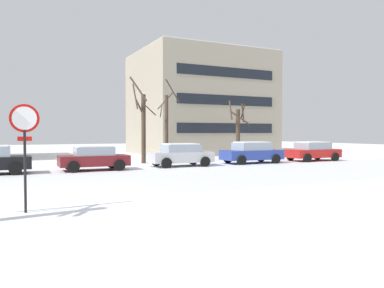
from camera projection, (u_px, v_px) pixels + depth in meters
name	position (u px, v px, depth m)	size (l,w,h in m)	color
ground_plane	(62.00, 198.00, 12.76)	(120.00, 120.00, 0.00)	white
road_surface	(50.00, 185.00, 15.96)	(80.00, 9.15, 0.00)	silver
stop_sign	(25.00, 137.00, 10.36)	(0.76, 0.11, 2.92)	black
parked_car_maroon	(94.00, 158.00, 21.99)	(3.88, 2.10, 1.41)	maroon
parked_car_silver	(180.00, 155.00, 24.59)	(4.06, 2.09, 1.46)	silver
parked_car_blue	(252.00, 152.00, 27.06)	(4.36, 2.11, 1.51)	#283D93
parked_car_red	(313.00, 151.00, 29.39)	(4.16, 2.18, 1.46)	red
tree_far_left	(143.00, 124.00, 27.01)	(1.82, 1.67, 6.02)	#423326
tree_far_right	(167.00, 126.00, 27.42)	(1.42, 1.61, 5.83)	#423326
tree_far_mid	(238.00, 130.00, 31.58)	(1.74, 1.96, 4.81)	#423326
building_far_right	(200.00, 104.00, 40.18)	(12.68, 10.86, 10.32)	#9E937F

